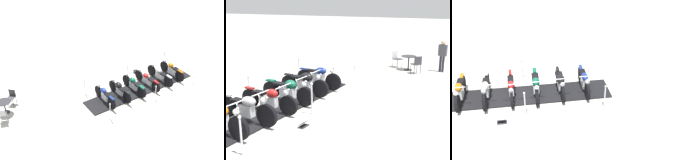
# 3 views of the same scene
# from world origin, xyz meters

# --- Properties ---
(ground_plane) EXTENTS (80.00, 80.00, 0.00)m
(ground_plane) POSITION_xyz_m (0.00, 0.00, 0.00)
(ground_plane) COLOR beige
(display_platform) EXTENTS (7.51, 2.81, 0.05)m
(display_platform) POSITION_xyz_m (0.00, 0.00, 0.03)
(display_platform) COLOR black
(display_platform) RESTS_ON ground_plane
(motorcycle_copper) EXTENTS (0.80, 2.17, 1.03)m
(motorcycle_copper) POSITION_xyz_m (-2.54, 0.47, 0.52)
(motorcycle_copper) COLOR black
(motorcycle_copper) RESTS_ON display_platform
(motorcycle_chrome) EXTENTS (0.77, 2.33, 1.04)m
(motorcycle_chrome) POSITION_xyz_m (-1.53, 0.27, 0.52)
(motorcycle_chrome) COLOR black
(motorcycle_chrome) RESTS_ON display_platform
(motorcycle_maroon) EXTENTS (0.79, 2.27, 0.99)m
(motorcycle_maroon) POSITION_xyz_m (-0.51, 0.07, 0.49)
(motorcycle_maroon) COLOR black
(motorcycle_maroon) RESTS_ON display_platform
(motorcycle_forest) EXTENTS (0.75, 2.22, 1.01)m
(motorcycle_forest) POSITION_xyz_m (0.50, -0.13, 0.50)
(motorcycle_forest) COLOR black
(motorcycle_forest) RESTS_ON display_platform
(motorcycle_black) EXTENTS (0.65, 2.13, 1.01)m
(motorcycle_black) POSITION_xyz_m (1.52, -0.34, 0.54)
(motorcycle_black) COLOR black
(motorcycle_black) RESTS_ON display_platform
(motorcycle_navy) EXTENTS (0.67, 2.09, 1.03)m
(motorcycle_navy) POSITION_xyz_m (2.53, -0.53, 0.53)
(motorcycle_navy) COLOR black
(motorcycle_navy) RESTS_ON display_platform
(stanchion_left_front) EXTENTS (0.33, 0.33, 1.03)m
(stanchion_left_front) POSITION_xyz_m (-2.81, 1.96, 0.32)
(stanchion_left_front) COLOR silver
(stanchion_left_front) RESTS_ON ground_plane
(stanchion_right_mid) EXTENTS (0.35, 0.35, 1.12)m
(stanchion_right_mid) POSITION_xyz_m (-0.27, -1.36, 0.34)
(stanchion_right_mid) COLOR silver
(stanchion_right_mid) RESTS_ON ground_plane
(stanchion_left_rear) EXTENTS (0.31, 0.31, 1.09)m
(stanchion_left_rear) POSITION_xyz_m (3.34, 0.75, 0.37)
(stanchion_left_rear) COLOR silver
(stanchion_left_rear) RESTS_ON ground_plane
(stanchion_right_rear) EXTENTS (0.35, 0.35, 1.10)m
(stanchion_right_rear) POSITION_xyz_m (2.81, -1.96, 0.34)
(stanchion_right_rear) COLOR silver
(stanchion_right_rear) RESTS_ON ground_plane
(stanchion_left_mid) EXTENTS (0.29, 0.29, 1.02)m
(stanchion_left_mid) POSITION_xyz_m (0.27, 1.36, 0.36)
(stanchion_left_mid) COLOR silver
(stanchion_left_mid) RESTS_ON ground_plane
(info_placard) EXTENTS (0.41, 0.27, 0.20)m
(info_placard) POSITION_xyz_m (-1.23, -1.47, 0.06)
(info_placard) COLOR #333338
(info_placard) RESTS_ON ground_plane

